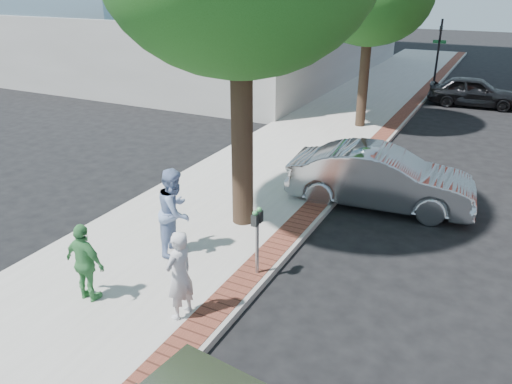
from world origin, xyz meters
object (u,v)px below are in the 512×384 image
Objects in this scene: parking_meter at (257,228)px; sedan_silver at (380,178)px; person_green at (85,263)px; person_officer at (175,211)px; person_gray at (179,275)px; bg_car at (474,92)px.

sedan_silver is at bearing 74.88° from parking_meter.
person_green is (-2.44, -2.26, -0.27)m from parking_meter.
sedan_silver is (3.33, 4.83, -0.32)m from person_officer.
person_officer is 5.87m from sedan_silver.
person_officer reaches higher than parking_meter.
person_green is (-1.86, -0.37, -0.06)m from person_gray.
person_gray is at bearing -107.14° from parking_meter.
parking_meter reaches higher than bg_car.
person_gray is 2.39m from person_officer.
bg_car is at bearing -100.14° from person_green.
sedan_silver is at bearing 172.11° from person_gray.
person_gray is 1.08× the size of person_green.
sedan_silver reaches higher than parking_meter.
parking_meter is 5.03m from sedan_silver.
person_gray is 1.90m from person_green.
bg_car is (1.16, 13.74, -0.09)m from sedan_silver.
bg_car is at bearing 179.32° from person_gray.
sedan_silver is 13.79m from bg_car.
person_officer is 0.40× the size of sedan_silver.
person_green is (-0.42, -2.27, -0.19)m from person_officer.
bg_car is (4.49, 18.57, -0.41)m from person_officer.
sedan_silver reaches higher than bg_car.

